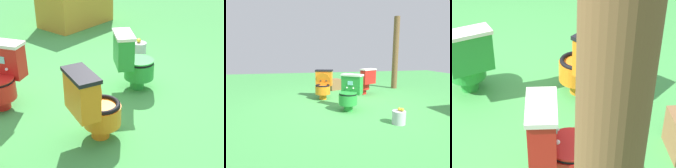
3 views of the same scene
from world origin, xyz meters
TOP-DOWN VIEW (x-y plane):
  - ground at (0.00, 0.00)m, footprint 14.00×14.00m
  - toilet_orange at (-0.86, -0.52)m, footprint 0.60×0.54m
  - toilet_green at (0.20, -0.12)m, footprint 0.64×0.62m
  - toilet_red at (-1.10, 0.67)m, footprint 0.62×0.57m
  - wooden_post at (-1.80, 1.92)m, footprint 0.18×0.18m
  - small_crate at (-1.92, -0.05)m, footprint 0.40×0.45m
  - lemon_bucket at (1.10, 0.48)m, footprint 0.22×0.22m

SIDE VIEW (x-z plane):
  - ground at x=0.00m, z-range 0.00..0.00m
  - lemon_bucket at x=1.10m, z-range -0.02..0.26m
  - small_crate at x=-1.92m, z-range 0.00..0.34m
  - toilet_green at x=0.20m, z-range 0.01..0.73m
  - toilet_red at x=-1.10m, z-range 0.01..0.73m
  - toilet_orange at x=-0.86m, z-range 0.01..0.74m
  - wooden_post at x=-1.80m, z-range 0.00..2.26m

